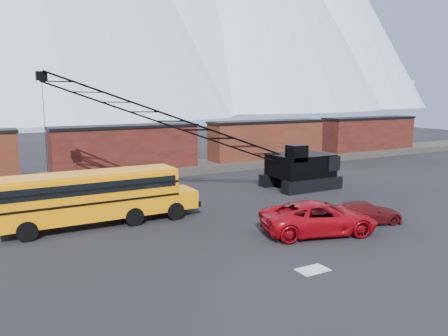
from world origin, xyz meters
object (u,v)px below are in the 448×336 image
(maroon_suv, at_px, (365,213))
(red_pickup, at_px, (319,218))
(crawler_crane, at_px, (184,126))
(school_bus, at_px, (97,196))

(maroon_suv, bearing_deg, red_pickup, 107.66)
(maroon_suv, xyz_separation_m, crawler_crane, (-6.48, 11.79, 4.71))
(school_bus, xyz_separation_m, red_pickup, (10.37, -7.55, -0.90))
(school_bus, xyz_separation_m, crawler_crane, (7.57, 4.38, 3.59))
(red_pickup, bearing_deg, school_bus, 70.45)
(crawler_crane, bearing_deg, red_pickup, -76.78)
(crawler_crane, bearing_deg, school_bus, -149.95)
(school_bus, relative_size, red_pickup, 1.81)
(school_bus, height_order, crawler_crane, crawler_crane)
(school_bus, height_order, red_pickup, school_bus)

